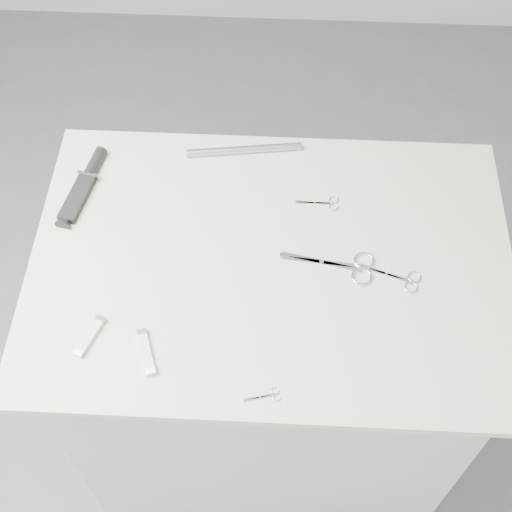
{
  "coord_description": "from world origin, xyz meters",
  "views": [
    {
      "loc": [
        0.01,
        -0.82,
        2.14
      ],
      "look_at": [
        -0.03,
        0.01,
        0.92
      ],
      "focal_mm": 50.0,
      "sensor_mm": 36.0,
      "label": 1
    }
  ],
  "objects_px": {
    "embroidery_scissors_b": "(324,203)",
    "tiny_scissors": "(267,396)",
    "plinth": "(268,361)",
    "metal_rail": "(244,150)",
    "pocket_knife_a": "(90,336)",
    "sheathed_knife": "(86,182)",
    "embroidery_scissors_a": "(401,279)",
    "large_shears": "(348,266)",
    "pocket_knife_b": "(146,352)"
  },
  "relations": [
    {
      "from": "large_shears",
      "to": "metal_rail",
      "type": "bearing_deg",
      "value": 135.92
    },
    {
      "from": "large_shears",
      "to": "pocket_knife_b",
      "type": "distance_m",
      "value": 0.44
    },
    {
      "from": "sheathed_knife",
      "to": "embroidery_scissors_b",
      "type": "bearing_deg",
      "value": -81.31
    },
    {
      "from": "tiny_scissors",
      "to": "sheathed_knife",
      "type": "distance_m",
      "value": 0.64
    },
    {
      "from": "sheathed_knife",
      "to": "tiny_scissors",
      "type": "bearing_deg",
      "value": -126.96
    },
    {
      "from": "embroidery_scissors_a",
      "to": "embroidery_scissors_b",
      "type": "distance_m",
      "value": 0.24
    },
    {
      "from": "sheathed_knife",
      "to": "pocket_knife_a",
      "type": "height_order",
      "value": "sheathed_knife"
    },
    {
      "from": "tiny_scissors",
      "to": "sheathed_knife",
      "type": "bearing_deg",
      "value": 116.83
    },
    {
      "from": "embroidery_scissors_b",
      "to": "sheathed_knife",
      "type": "distance_m",
      "value": 0.53
    },
    {
      "from": "tiny_scissors",
      "to": "plinth",
      "type": "bearing_deg",
      "value": 76.38
    },
    {
      "from": "pocket_knife_b",
      "to": "large_shears",
      "type": "bearing_deg",
      "value": -80.19
    },
    {
      "from": "tiny_scissors",
      "to": "embroidery_scissors_b",
      "type": "bearing_deg",
      "value": 62.54
    },
    {
      "from": "embroidery_scissors_b",
      "to": "tiny_scissors",
      "type": "height_order",
      "value": "same"
    },
    {
      "from": "plinth",
      "to": "pocket_knife_b",
      "type": "height_order",
      "value": "pocket_knife_b"
    },
    {
      "from": "plinth",
      "to": "embroidery_scissors_b",
      "type": "height_order",
      "value": "embroidery_scissors_b"
    },
    {
      "from": "plinth",
      "to": "sheathed_knife",
      "type": "bearing_deg",
      "value": 156.26
    },
    {
      "from": "large_shears",
      "to": "tiny_scissors",
      "type": "bearing_deg",
      "value": -109.13
    },
    {
      "from": "pocket_knife_a",
      "to": "pocket_knife_b",
      "type": "bearing_deg",
      "value": -82.93
    },
    {
      "from": "plinth",
      "to": "metal_rail",
      "type": "height_order",
      "value": "metal_rail"
    },
    {
      "from": "embroidery_scissors_a",
      "to": "metal_rail",
      "type": "distance_m",
      "value": 0.47
    },
    {
      "from": "plinth",
      "to": "embroidery_scissors_b",
      "type": "xyz_separation_m",
      "value": [
        0.11,
        0.16,
        0.47
      ]
    },
    {
      "from": "pocket_knife_a",
      "to": "metal_rail",
      "type": "bearing_deg",
      "value": -7.44
    },
    {
      "from": "metal_rail",
      "to": "pocket_knife_a",
      "type": "bearing_deg",
      "value": -118.37
    },
    {
      "from": "pocket_knife_b",
      "to": "metal_rail",
      "type": "distance_m",
      "value": 0.54
    },
    {
      "from": "tiny_scissors",
      "to": "pocket_knife_b",
      "type": "xyz_separation_m",
      "value": [
        -0.23,
        0.08,
        0.01
      ]
    },
    {
      "from": "embroidery_scissors_b",
      "to": "pocket_knife_a",
      "type": "height_order",
      "value": "pocket_knife_a"
    },
    {
      "from": "plinth",
      "to": "embroidery_scissors_a",
      "type": "distance_m",
      "value": 0.54
    },
    {
      "from": "embroidery_scissors_a",
      "to": "pocket_knife_b",
      "type": "height_order",
      "value": "pocket_knife_b"
    },
    {
      "from": "embroidery_scissors_b",
      "to": "tiny_scissors",
      "type": "bearing_deg",
      "value": -102.57
    },
    {
      "from": "pocket_knife_b",
      "to": "plinth",
      "type": "bearing_deg",
      "value": -64.98
    },
    {
      "from": "pocket_knife_b",
      "to": "metal_rail",
      "type": "height_order",
      "value": "metal_rail"
    },
    {
      "from": "embroidery_scissors_a",
      "to": "sheathed_knife",
      "type": "relative_size",
      "value": 0.59
    },
    {
      "from": "embroidery_scissors_a",
      "to": "pocket_knife_b",
      "type": "xyz_separation_m",
      "value": [
        -0.49,
        -0.19,
        0.0
      ]
    },
    {
      "from": "sheathed_knife",
      "to": "metal_rail",
      "type": "height_order",
      "value": "sheathed_knife"
    },
    {
      "from": "plinth",
      "to": "large_shears",
      "type": "distance_m",
      "value": 0.5
    },
    {
      "from": "sheathed_knife",
      "to": "metal_rail",
      "type": "relative_size",
      "value": 0.8
    },
    {
      "from": "large_shears",
      "to": "pocket_knife_a",
      "type": "relative_size",
      "value": 2.09
    },
    {
      "from": "large_shears",
      "to": "pocket_knife_a",
      "type": "height_order",
      "value": "pocket_knife_a"
    },
    {
      "from": "large_shears",
      "to": "sheathed_knife",
      "type": "relative_size",
      "value": 0.92
    },
    {
      "from": "large_shears",
      "to": "pocket_knife_a",
      "type": "distance_m",
      "value": 0.53
    },
    {
      "from": "large_shears",
      "to": "metal_rail",
      "type": "height_order",
      "value": "metal_rail"
    },
    {
      "from": "embroidery_scissors_b",
      "to": "large_shears",
      "type": "bearing_deg",
      "value": -73.05
    },
    {
      "from": "pocket_knife_a",
      "to": "embroidery_scissors_b",
      "type": "bearing_deg",
      "value": -31.14
    },
    {
      "from": "embroidery_scissors_a",
      "to": "large_shears",
      "type": "bearing_deg",
      "value": -174.17
    },
    {
      "from": "tiny_scissors",
      "to": "pocket_knife_a",
      "type": "relative_size",
      "value": 0.74
    },
    {
      "from": "tiny_scissors",
      "to": "metal_rail",
      "type": "bearing_deg",
      "value": 83.1
    },
    {
      "from": "embroidery_scissors_b",
      "to": "embroidery_scissors_a",
      "type": "bearing_deg",
      "value": -49.83
    },
    {
      "from": "plinth",
      "to": "embroidery_scissors_b",
      "type": "distance_m",
      "value": 0.51
    },
    {
      "from": "large_shears",
      "to": "tiny_scissors",
      "type": "distance_m",
      "value": 0.33
    },
    {
      "from": "tiny_scissors",
      "to": "pocket_knife_b",
      "type": "bearing_deg",
      "value": 147.57
    }
  ]
}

